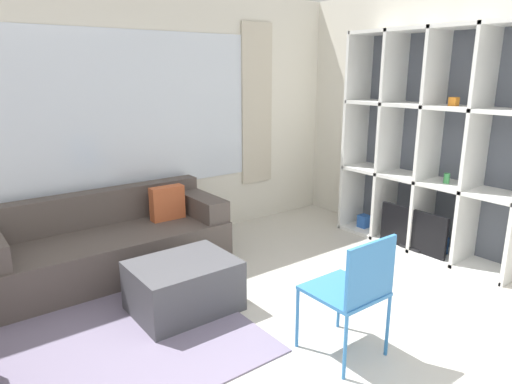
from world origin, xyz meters
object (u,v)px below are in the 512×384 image
at_px(ottoman, 184,286).
at_px(folding_chair, 354,287).
at_px(shelving_unit, 431,147).
at_px(couch_main, 108,244).

height_order(ottoman, folding_chair, folding_chair).
xyz_separation_m(shelving_unit, folding_chair, (-2.10, -0.85, -0.58)).
bearing_deg(couch_main, ottoman, -78.11).
xyz_separation_m(shelving_unit, ottoman, (-2.69, 0.37, -0.89)).
xyz_separation_m(shelving_unit, couch_main, (-2.91, 1.43, -0.82)).
bearing_deg(couch_main, shelving_unit, -26.17).
height_order(couch_main, folding_chair, folding_chair).
xyz_separation_m(ottoman, folding_chair, (0.59, -1.23, 0.31)).
relative_size(ottoman, folding_chair, 0.92).
xyz_separation_m(couch_main, ottoman, (0.22, -1.06, -0.07)).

